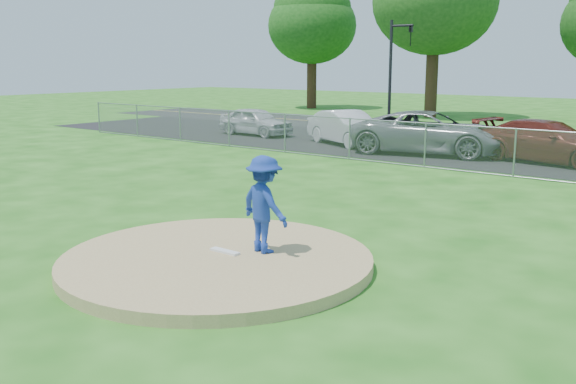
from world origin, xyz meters
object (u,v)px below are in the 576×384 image
object	(u,v)px
parked_car_gray	(429,133)
traffic_cone	(402,141)
parked_car_white	(347,128)
tree_far_left	(312,14)
pitcher	(264,204)
traffic_signal_left	(395,65)
parked_car_darkred	(548,142)
parked_car_silver	(256,121)

from	to	relation	value
parked_car_gray	traffic_cone	bearing A→B (deg)	54.20
parked_car_white	parked_car_gray	xyz separation A→B (m)	(3.99, -0.36, 0.09)
tree_far_left	parked_car_gray	world-z (taller)	tree_far_left
traffic_cone	parked_car_gray	world-z (taller)	parked_car_gray
pitcher	parked_car_white	distance (m)	16.79
pitcher	traffic_cone	bearing A→B (deg)	-57.90
pitcher	parked_car_gray	xyz separation A→B (m)	(-3.89, 14.47, -0.22)
traffic_signal_left	pitcher	world-z (taller)	traffic_signal_left
pitcher	tree_far_left	bearing A→B (deg)	-42.67
traffic_cone	parked_car_darkred	xyz separation A→B (m)	(5.79, -0.11, 0.41)
traffic_signal_left	parked_car_silver	distance (m)	7.83
traffic_signal_left	parked_car_silver	xyz separation A→B (m)	(-4.18, -6.05, -2.68)
parked_car_gray	tree_far_left	bearing A→B (deg)	32.60
parked_car_white	pitcher	bearing A→B (deg)	-127.20
traffic_cone	parked_car_white	world-z (taller)	parked_car_white
traffic_cone	parked_car_darkred	world-z (taller)	parked_car_darkred
parked_car_gray	traffic_signal_left	bearing A→B (deg)	24.55
parked_car_silver	parked_car_gray	bearing A→B (deg)	-91.41
pitcher	parked_car_silver	size ratio (longest dim) A/B	0.43
parked_car_silver	parked_car_white	world-z (taller)	parked_car_white
parked_car_gray	parked_car_white	bearing A→B (deg)	71.29
parked_car_white	parked_car_darkred	size ratio (longest dim) A/B	0.87
tree_far_left	traffic_cone	distance (m)	25.22
traffic_signal_left	parked_car_darkred	distance (m)	11.88
pitcher	parked_car_white	xyz separation A→B (m)	(-7.88, 14.83, -0.32)
parked_car_gray	parked_car_darkred	world-z (taller)	parked_car_gray
parked_car_darkred	parked_car_gray	bearing A→B (deg)	104.99
traffic_cone	parked_car_silver	xyz separation A→B (m)	(-8.08, 0.19, 0.34)
parked_car_silver	parked_car_darkred	distance (m)	13.88
tree_far_left	traffic_cone	size ratio (longest dim) A/B	16.32
pitcher	parked_car_gray	distance (m)	14.99
parked_car_white	parked_car_darkred	distance (m)	8.30
tree_far_left	parked_car_gray	xyz separation A→B (m)	(18.62, -17.85, -6.23)
tree_far_left	traffic_cone	bearing A→B (deg)	-45.18
tree_far_left	traffic_signal_left	world-z (taller)	tree_far_left
parked_car_darkred	parked_car_white	bearing A→B (deg)	99.40
traffic_cone	parked_car_gray	xyz separation A→B (m)	(1.48, -0.61, 0.49)
traffic_cone	parked_car_darkred	size ratio (longest dim) A/B	0.13
traffic_signal_left	traffic_cone	world-z (taller)	traffic_signal_left
parked_car_white	traffic_signal_left	bearing A→B (deg)	36.95
pitcher	parked_car_darkred	distance (m)	14.97
tree_far_left	parked_car_silver	bearing A→B (deg)	-62.03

